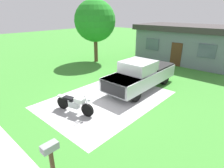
{
  "coord_description": "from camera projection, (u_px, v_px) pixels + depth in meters",
  "views": [
    {
      "loc": [
        6.61,
        -6.91,
        4.71
      ],
      "look_at": [
        0.14,
        0.27,
        0.9
      ],
      "focal_mm": 29.6,
      "sensor_mm": 36.0,
      "label": 1
    }
  ],
  "objects": [
    {
      "name": "motorcycle",
      "position": [
        75.0,
        104.0,
        9.08
      ],
      "size": [
        2.18,
        0.85,
        1.09
      ],
      "color": "black",
      "rests_on": "ground"
    },
    {
      "name": "pickup_truck",
      "position": [
        142.0,
        74.0,
        11.86
      ],
      "size": [
        2.05,
        5.65,
        1.9
      ],
      "color": "black",
      "rests_on": "ground"
    },
    {
      "name": "mailbox",
      "position": [
        50.0,
        152.0,
        5.26
      ],
      "size": [
        0.26,
        0.48,
        1.26
      ],
      "color": "#4C3823",
      "rests_on": "ground"
    },
    {
      "name": "shade_tree",
      "position": [
        95.0,
        21.0,
        17.29
      ],
      "size": [
        3.87,
        3.87,
        5.82
      ],
      "color": "brown",
      "rests_on": "ground"
    },
    {
      "name": "driveway_pad",
      "position": [
        107.0,
        99.0,
        10.62
      ],
      "size": [
        5.03,
        7.22,
        0.01
      ],
      "primitive_type": "cube",
      "color": "#B8B8B8",
      "rests_on": "ground"
    },
    {
      "name": "ground_plane",
      "position": [
        107.0,
        99.0,
        10.62
      ],
      "size": [
        80.0,
        80.0,
        0.0
      ],
      "primitive_type": "plane",
      "color": "#3D8731"
    },
    {
      "name": "neighbor_house",
      "position": [
        188.0,
        43.0,
        18.27
      ],
      "size": [
        9.6,
        5.6,
        3.5
      ],
      "color": "slate",
      "rests_on": "ground"
    }
  ]
}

